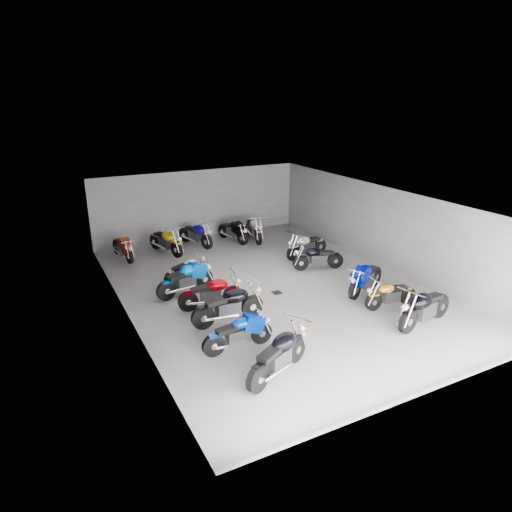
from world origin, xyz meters
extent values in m
plane|color=gray|center=(0.00, 0.00, 0.00)|extent=(14.00, 14.00, 0.00)
cube|color=gray|center=(0.00, 7.00, 1.60)|extent=(10.00, 0.10, 3.20)
cube|color=gray|center=(-5.00, 0.00, 1.60)|extent=(0.10, 14.00, 3.20)
cube|color=gray|center=(5.00, 0.00, 1.60)|extent=(0.10, 14.00, 3.20)
cube|color=black|center=(0.00, 0.00, 3.22)|extent=(10.00, 14.00, 0.04)
cube|color=black|center=(0.00, -0.50, 0.01)|extent=(0.32, 0.32, 0.01)
cylinder|color=black|center=(-1.71, -4.45, 0.35)|extent=(0.70, 0.43, 0.71)
cylinder|color=black|center=(-3.17, -5.13, 0.35)|extent=(0.71, 0.45, 0.71)
cube|color=#2D2D30|center=(-2.44, -4.79, 0.47)|extent=(0.79, 0.60, 0.44)
ellipsoid|color=black|center=(-2.22, -4.69, 0.82)|extent=(0.87, 0.72, 0.40)
cube|color=black|center=(-2.76, -4.94, 0.78)|extent=(0.74, 0.57, 0.20)
cylinder|color=black|center=(-2.08, -3.24, 0.31)|extent=(0.63, 0.13, 0.63)
cylinder|color=black|center=(-3.50, -3.24, 0.31)|extent=(0.63, 0.15, 0.63)
cube|color=#2D2D30|center=(-2.79, -3.24, 0.41)|extent=(0.64, 0.30, 0.39)
ellipsoid|color=#022F9E|center=(-2.58, -3.24, 0.72)|extent=(0.67, 0.39, 0.35)
cube|color=black|center=(-3.11, -3.24, 0.69)|extent=(0.60, 0.28, 0.18)
cylinder|color=black|center=(-1.59, -1.71, 0.36)|extent=(0.71, 0.15, 0.71)
cylinder|color=black|center=(-3.21, -1.72, 0.36)|extent=(0.71, 0.17, 0.71)
cube|color=#2D2D30|center=(-2.40, -1.71, 0.47)|extent=(0.73, 0.34, 0.45)
ellipsoid|color=black|center=(-2.15, -1.71, 0.82)|extent=(0.76, 0.45, 0.40)
cube|color=black|center=(-2.76, -1.72, 0.78)|extent=(0.68, 0.31, 0.20)
cylinder|color=black|center=(-1.75, -0.62, 0.33)|extent=(0.66, 0.22, 0.65)
cylinder|color=black|center=(-3.21, -0.41, 0.33)|extent=(0.67, 0.24, 0.65)
cube|color=#2D2D30|center=(-2.48, -0.52, 0.43)|extent=(0.70, 0.40, 0.41)
ellipsoid|color=#860008|center=(-2.26, -0.55, 0.75)|extent=(0.74, 0.50, 0.37)
cube|color=black|center=(-2.80, -0.47, 0.71)|extent=(0.66, 0.37, 0.19)
cylinder|color=black|center=(-2.09, 1.08, 0.34)|extent=(0.70, 0.31, 0.68)
cylinder|color=black|center=(-3.59, 0.69, 0.34)|extent=(0.70, 0.33, 0.68)
cube|color=#2D2D30|center=(-2.84, 0.89, 0.45)|extent=(0.75, 0.49, 0.43)
ellipsoid|color=#004EB0|center=(-2.62, 0.95, 0.79)|extent=(0.81, 0.60, 0.39)
cube|color=black|center=(-3.17, 0.80, 0.75)|extent=(0.71, 0.46, 0.19)
cylinder|color=black|center=(-1.84, 2.15, 0.28)|extent=(0.58, 0.28, 0.57)
cylinder|color=black|center=(-3.08, 1.77, 0.28)|extent=(0.58, 0.30, 0.57)
cube|color=#2D2D30|center=(-2.46, 1.96, 0.37)|extent=(0.63, 0.43, 0.36)
ellipsoid|color=silver|center=(-2.27, 2.02, 0.66)|extent=(0.68, 0.52, 0.32)
cube|color=black|center=(-2.73, 1.88, 0.62)|extent=(0.59, 0.40, 0.16)
cylinder|color=black|center=(1.95, -4.67, 0.36)|extent=(0.74, 0.28, 0.73)
cylinder|color=black|center=(3.57, -4.37, 0.36)|extent=(0.75, 0.30, 0.73)
cube|color=#2D2D30|center=(2.76, -4.52, 0.48)|extent=(0.79, 0.47, 0.46)
ellipsoid|color=black|center=(2.51, -4.56, 0.84)|extent=(0.84, 0.59, 0.41)
cube|color=black|center=(3.12, -4.45, 0.80)|extent=(0.74, 0.44, 0.21)
cylinder|color=black|center=(2.05, -3.09, 0.29)|extent=(0.59, 0.17, 0.58)
cylinder|color=black|center=(3.37, -3.21, 0.29)|extent=(0.60, 0.19, 0.58)
cube|color=#2D2D30|center=(2.71, -3.15, 0.38)|extent=(0.62, 0.33, 0.37)
ellipsoid|color=#C28412|center=(2.51, -3.13, 0.68)|extent=(0.65, 0.42, 0.33)
cube|color=black|center=(3.00, -3.18, 0.64)|extent=(0.58, 0.31, 0.17)
cylinder|color=black|center=(2.06, -2.15, 0.34)|extent=(0.68, 0.40, 0.68)
cylinder|color=black|center=(3.48, -1.52, 0.34)|extent=(0.69, 0.42, 0.68)
cube|color=#2D2D30|center=(2.77, -1.83, 0.45)|extent=(0.76, 0.57, 0.43)
ellipsoid|color=#000D8C|center=(2.55, -1.93, 0.79)|extent=(0.84, 0.68, 0.38)
cube|color=black|center=(3.08, -1.70, 0.75)|extent=(0.72, 0.54, 0.19)
cylinder|color=black|center=(1.89, 0.94, 0.31)|extent=(0.63, 0.30, 0.62)
cylinder|color=black|center=(3.24, 0.53, 0.31)|extent=(0.64, 0.32, 0.62)
cube|color=#2D2D30|center=(2.56, 0.73, 0.41)|extent=(0.69, 0.46, 0.39)
ellipsoid|color=black|center=(2.36, 0.80, 0.72)|extent=(0.75, 0.56, 0.35)
cube|color=black|center=(2.86, 0.65, 0.68)|extent=(0.65, 0.43, 0.18)
cylinder|color=black|center=(2.21, 2.00, 0.33)|extent=(0.68, 0.25, 0.66)
cylinder|color=black|center=(3.69, 2.26, 0.33)|extent=(0.68, 0.27, 0.66)
cube|color=#2D2D30|center=(2.95, 2.13, 0.44)|extent=(0.72, 0.43, 0.41)
ellipsoid|color=#B1B1B6|center=(2.72, 2.09, 0.77)|extent=(0.77, 0.53, 0.37)
cube|color=black|center=(3.27, 2.19, 0.73)|extent=(0.67, 0.40, 0.19)
cylinder|color=black|center=(-3.89, 4.80, 0.32)|extent=(0.22, 0.65, 0.64)
cylinder|color=black|center=(-4.11, 6.22, 0.32)|extent=(0.24, 0.65, 0.64)
cube|color=#2D2D30|center=(-4.00, 5.51, 0.42)|extent=(0.39, 0.68, 0.40)
ellipsoid|color=#A02916|center=(-3.97, 5.30, 0.73)|extent=(0.49, 0.73, 0.36)
cube|color=black|center=(-4.05, 5.83, 0.69)|extent=(0.37, 0.64, 0.18)
cylinder|color=black|center=(-1.94, 4.59, 0.36)|extent=(0.35, 0.72, 0.71)
cylinder|color=black|center=(-2.43, 6.13, 0.36)|extent=(0.37, 0.73, 0.71)
cube|color=#2D2D30|center=(-2.19, 5.36, 0.47)|extent=(0.53, 0.79, 0.44)
ellipsoid|color=gold|center=(-2.11, 5.13, 0.82)|extent=(0.65, 0.85, 0.40)
cube|color=black|center=(-2.29, 5.70, 0.78)|extent=(0.50, 0.74, 0.20)
cylinder|color=black|center=(-0.42, 5.05, 0.34)|extent=(0.35, 0.69, 0.68)
cylinder|color=black|center=(-0.93, 6.51, 0.34)|extent=(0.37, 0.70, 0.68)
cube|color=#2D2D30|center=(-0.67, 5.78, 0.45)|extent=(0.53, 0.76, 0.43)
ellipsoid|color=#10097B|center=(-0.60, 5.56, 0.79)|extent=(0.64, 0.83, 0.38)
cube|color=black|center=(-0.78, 6.10, 0.75)|extent=(0.49, 0.71, 0.19)
cylinder|color=black|center=(1.24, 4.83, 0.33)|extent=(0.27, 0.67, 0.65)
cylinder|color=black|center=(0.93, 6.28, 0.33)|extent=(0.29, 0.67, 0.65)
cube|color=#2D2D30|center=(1.08, 5.56, 0.43)|extent=(0.44, 0.71, 0.41)
ellipsoid|color=black|center=(1.13, 5.34, 0.76)|extent=(0.55, 0.77, 0.37)
cube|color=black|center=(1.01, 5.88, 0.72)|extent=(0.41, 0.67, 0.19)
cylinder|color=black|center=(1.91, 4.54, 0.36)|extent=(0.29, 0.73, 0.72)
cylinder|color=black|center=(2.25, 6.13, 0.36)|extent=(0.31, 0.74, 0.72)
cube|color=#2D2D30|center=(2.08, 5.33, 0.47)|extent=(0.48, 0.78, 0.45)
ellipsoid|color=silver|center=(2.03, 5.09, 0.83)|extent=(0.60, 0.84, 0.40)
cube|color=black|center=(2.15, 5.68, 0.78)|extent=(0.45, 0.73, 0.20)
camera|label=1|loc=(-7.32, -13.07, 6.56)|focal=32.00mm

